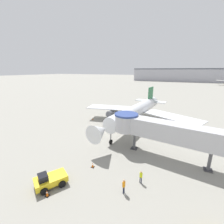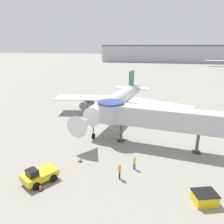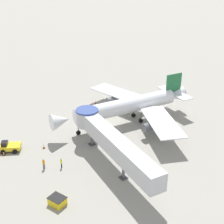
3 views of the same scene
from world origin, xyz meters
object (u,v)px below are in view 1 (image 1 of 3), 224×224
at_px(pushback_tug_yellow, 50,180).
at_px(ground_crew_wing_walker, 141,176).
at_px(jet_bridge, 176,133).
at_px(ground_crew_marshaller, 124,185).
at_px(traffic_cone_near_nose, 93,165).
at_px(traffic_cone_apron_front, 47,193).
at_px(main_airplane, 136,112).
at_px(traffic_cone_port_wing, 93,119).

relative_size(pushback_tug_yellow, ground_crew_wing_walker, 2.48).
xyz_separation_m(jet_bridge, ground_crew_marshaller, (-4.68, -9.38, -3.52)).
distance_m(traffic_cone_near_nose, traffic_cone_apron_front, 6.78).
bearing_deg(jet_bridge, ground_crew_marshaller, -109.18).
bearing_deg(jet_bridge, traffic_cone_apron_front, -125.33).
relative_size(jet_bridge, ground_crew_wing_walker, 13.99).
distance_m(jet_bridge, ground_crew_marshaller, 11.05).
bearing_deg(ground_crew_marshaller, main_airplane, 20.78).
distance_m(traffic_cone_apron_front, ground_crew_wing_walker, 10.99).
bearing_deg(traffic_cone_apron_front, traffic_cone_port_wing, 110.87).
xyz_separation_m(pushback_tug_yellow, traffic_cone_near_nose, (2.78, 5.17, -0.47)).
bearing_deg(main_airplane, traffic_cone_apron_front, -88.88).
height_order(traffic_cone_near_nose, ground_crew_marshaller, ground_crew_marshaller).
xyz_separation_m(pushback_tug_yellow, traffic_cone_apron_front, (0.90, -1.35, -0.48)).
distance_m(jet_bridge, ground_crew_wing_walker, 8.52).
xyz_separation_m(traffic_cone_near_nose, traffic_cone_port_wing, (-11.33, 18.28, -0.06)).
relative_size(pushback_tug_yellow, traffic_cone_near_nose, 5.76).
height_order(traffic_cone_apron_front, ground_crew_wing_walker, ground_crew_wing_walker).
xyz_separation_m(traffic_cone_near_nose, traffic_cone_apron_front, (-1.87, -6.52, -0.01)).
height_order(main_airplane, jet_bridge, main_airplane).
bearing_deg(main_airplane, ground_crew_wing_walker, -64.51).
distance_m(pushback_tug_yellow, ground_crew_marshaller, 8.89).
bearing_deg(ground_crew_marshaller, traffic_cone_apron_front, 125.22).
relative_size(traffic_cone_near_nose, traffic_cone_apron_front, 1.02).
xyz_separation_m(main_airplane, traffic_cone_near_nose, (-0.81, -18.76, -3.34)).
relative_size(main_airplane, traffic_cone_apron_front, 42.61).
relative_size(traffic_cone_apron_front, ground_crew_marshaller, 0.39).
xyz_separation_m(jet_bridge, ground_crew_wing_walker, (-3.33, -6.97, -3.60)).
bearing_deg(traffic_cone_port_wing, ground_crew_wing_walker, -45.07).
bearing_deg(pushback_tug_yellow, traffic_cone_near_nose, 92.51).
bearing_deg(ground_crew_marshaller, ground_crew_wing_walker, -21.44).
bearing_deg(ground_crew_marshaller, jet_bridge, -18.73).
bearing_deg(traffic_cone_port_wing, jet_bridge, -27.83).
height_order(traffic_cone_port_wing, traffic_cone_apron_front, traffic_cone_apron_front).
height_order(traffic_cone_apron_front, ground_crew_marshaller, ground_crew_marshaller).
xyz_separation_m(traffic_cone_near_nose, ground_crew_wing_walker, (7.07, -0.17, 0.63)).
xyz_separation_m(main_airplane, traffic_cone_port_wing, (-12.13, -0.49, -3.40)).
distance_m(jet_bridge, pushback_tug_yellow, 18.20).
bearing_deg(traffic_cone_apron_front, traffic_cone_near_nose, 73.98).
bearing_deg(traffic_cone_port_wing, traffic_cone_near_nose, -58.21).
distance_m(traffic_cone_apron_front, ground_crew_marshaller, 8.59).
distance_m(jet_bridge, traffic_cone_port_wing, 24.95).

